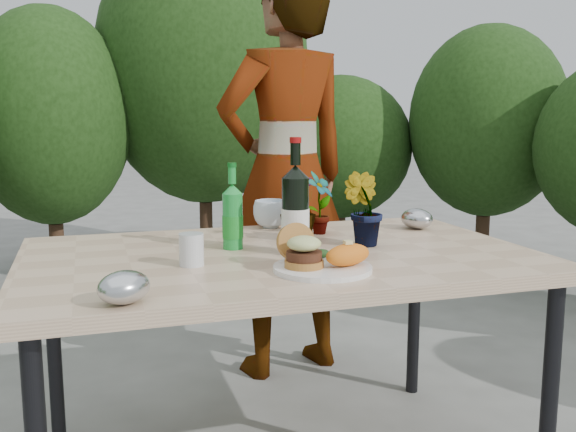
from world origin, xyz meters
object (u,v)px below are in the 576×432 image
object	(u,v)px
wine_bottle	(295,212)
person	(286,175)
patio_table	(280,270)
dinner_plate	(322,268)

from	to	relation	value
wine_bottle	person	distance (m)	0.90
patio_table	wine_bottle	distance (m)	0.20
dinner_plate	wine_bottle	world-z (taller)	wine_bottle
patio_table	dinner_plate	world-z (taller)	dinner_plate
person	dinner_plate	bearing A→B (deg)	64.67
dinner_plate	person	size ratio (longest dim) A/B	0.15
wine_bottle	person	bearing A→B (deg)	85.69
patio_table	wine_bottle	bearing A→B (deg)	-39.21
patio_table	person	distance (m)	0.90
dinner_plate	wine_bottle	size ratio (longest dim) A/B	0.76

